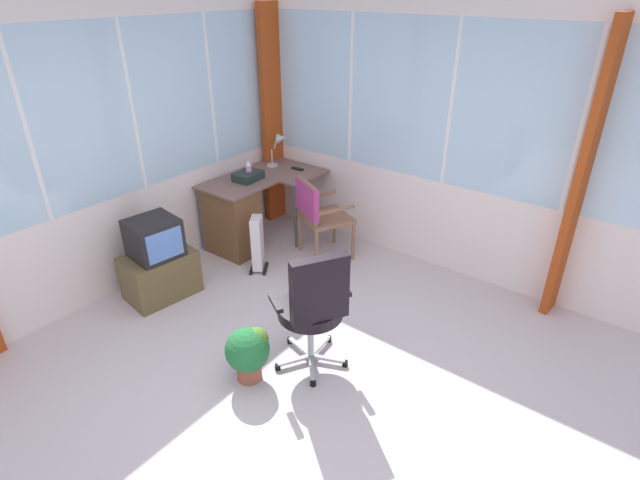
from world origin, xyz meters
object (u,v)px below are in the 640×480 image
desk_lamp (279,144)px  spray_bottle (249,170)px  office_chair (314,304)px  potted_plant (249,351)px  space_heater (258,243)px  paper_tray (248,176)px  wooden_armchair (316,210)px  tv_on_stand (158,263)px  tv_remote (297,169)px  desk (236,216)px

desk_lamp → spray_bottle: 0.57m
office_chair → potted_plant: office_chair is taller
space_heater → potted_plant: bearing=-138.6°
paper_tray → potted_plant: bearing=-136.0°
spray_bottle → space_heater: bearing=-130.3°
wooden_armchair → potted_plant: (-1.78, -0.75, -0.31)m
desk_lamp → tv_on_stand: 2.00m
space_heater → tv_remote: bearing=14.9°
tv_remote → spray_bottle: size_ratio=0.69×
tv_remote → potted_plant: tv_remote is taller
potted_plant → desk: bearing=48.4°
tv_on_stand → potted_plant: 1.51m
desk_lamp → potted_plant: bearing=-143.8°
paper_tray → tv_on_stand: size_ratio=0.38×
tv_remote → tv_on_stand: tv_on_stand is taller
tv_remote → tv_on_stand: size_ratio=0.19×
wooden_armchair → paper_tray: bearing=102.3°
office_chair → paper_tray: bearing=57.0°
paper_tray → potted_plant: size_ratio=0.67×
paper_tray → space_heater: paper_tray is taller
wooden_armchair → office_chair: bearing=-142.5°
paper_tray → desk: bearing=176.5°
spray_bottle → potted_plant: spray_bottle is taller
paper_tray → office_chair: (-1.21, -1.87, -0.21)m
spray_bottle → potted_plant: (-1.63, -1.55, -0.61)m
office_chair → tv_on_stand: size_ratio=1.31×
desk → office_chair: size_ratio=1.25×
desk_lamp → tv_remote: 0.36m
desk_lamp → space_heater: desk_lamp is taller
desk → office_chair: bearing=-117.9°
tv_remote → space_heater: bearing=-170.5°
potted_plant → tv_remote: bearing=31.4°
paper_tray → space_heater: size_ratio=0.49×
desk_lamp → wooden_armchair: 1.04m
desk_lamp → space_heater: (-0.96, -0.52, -0.72)m
paper_tray → space_heater: 0.80m
spray_bottle → paper_tray: 0.06m
wooden_armchair → potted_plant: bearing=-157.2°
tv_remote → potted_plant: bearing=-154.1°
office_chair → desk_lamp: bearing=47.0°
paper_tray → potted_plant: paper_tray is taller
desk → spray_bottle: (0.24, -0.01, 0.46)m
desk_lamp → spray_bottle: desk_lamp is taller
spray_bottle → space_heater: size_ratio=0.35×
spray_bottle → wooden_armchair: size_ratio=0.24×
tv_remote → wooden_armchair: size_ratio=0.17×
tv_remote → paper_tray: (-0.58, 0.22, 0.03)m
office_chair → space_heater: office_chair is taller
tv_on_stand → desk: bearing=4.4°
desk → potted_plant: bearing=-131.6°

